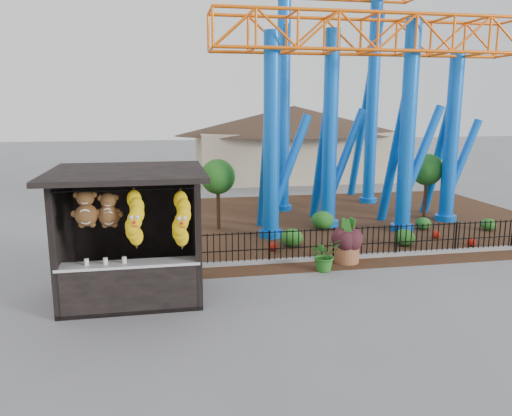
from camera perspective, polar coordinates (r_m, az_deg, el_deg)
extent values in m
plane|color=slate|center=(11.88, 0.80, -10.96)|extent=(120.00, 120.00, 0.00)
cube|color=#331E11|center=(20.27, 7.43, -1.52)|extent=(18.00, 12.00, 0.02)
cube|color=gray|center=(15.74, 13.06, -5.34)|extent=(18.00, 0.18, 0.12)
cube|color=black|center=(12.80, -13.78, -9.37)|extent=(3.20, 2.60, 0.10)
cube|color=black|center=(13.57, -13.80, -1.77)|extent=(3.20, 0.12, 3.00)
cube|color=black|center=(12.56, -21.13, -3.28)|extent=(0.12, 2.60, 3.00)
cube|color=black|center=(12.36, -6.95, -2.81)|extent=(0.12, 2.60, 3.00)
cube|color=black|center=(11.83, -14.53, 3.96)|extent=(3.50, 3.40, 0.12)
cube|color=black|center=(11.40, -22.17, -4.83)|extent=(0.14, 0.14, 3.00)
cube|color=black|center=(11.17, -6.58, -4.35)|extent=(0.14, 0.14, 3.00)
cube|color=black|center=(11.64, -14.16, -8.89)|extent=(3.00, 0.50, 1.10)
cube|color=silver|center=(11.46, -14.30, -6.22)|extent=(3.10, 0.55, 0.06)
cylinder|color=black|center=(10.68, -14.88, 2.02)|extent=(2.90, 0.04, 0.04)
cylinder|color=blue|center=(17.19, 1.79, 8.03)|extent=(0.56, 0.56, 7.00)
cylinder|color=blue|center=(17.72, 1.72, -2.94)|extent=(0.84, 0.84, 0.24)
cylinder|color=blue|center=(19.02, 8.47, 8.70)|extent=(0.56, 0.56, 7.30)
cylinder|color=blue|center=(19.50, 8.16, -1.71)|extent=(0.84, 0.84, 0.24)
cylinder|color=blue|center=(18.89, 16.95, 8.62)|extent=(0.56, 0.56, 7.50)
cylinder|color=blue|center=(19.39, 16.33, -2.15)|extent=(0.84, 0.84, 0.24)
cylinder|color=blue|center=(21.19, 21.44, 7.36)|extent=(0.56, 0.56, 6.60)
cylinder|color=blue|center=(21.61, 20.82, -1.06)|extent=(0.84, 0.84, 0.24)
cylinder|color=blue|center=(21.88, 3.15, 12.04)|extent=(0.56, 0.56, 9.50)
cylinder|color=blue|center=(22.32, 3.02, 0.07)|extent=(0.84, 0.84, 0.24)
cylinder|color=blue|center=(24.29, 13.22, 12.88)|extent=(0.56, 0.56, 10.50)
cylinder|color=blue|center=(24.67, 12.68, 0.90)|extent=(0.84, 0.84, 0.24)
cylinder|color=blue|center=(18.14, 1.16, 5.44)|extent=(0.36, 2.21, 5.85)
cylinder|color=blue|center=(17.74, 3.77, 4.71)|extent=(1.62, 0.32, 3.73)
cylinder|color=blue|center=(19.93, 7.54, 6.22)|extent=(0.36, 2.29, 6.10)
cylinder|color=blue|center=(19.61, 10.03, 5.52)|extent=(1.67, 0.32, 3.88)
cylinder|color=blue|center=(19.75, 15.59, 6.07)|extent=(0.36, 2.34, 6.26)
cylinder|color=blue|center=(19.56, 18.18, 5.32)|extent=(1.71, 0.32, 3.99)
cylinder|color=blue|center=(22.02, 20.05, 5.43)|extent=(0.36, 2.10, 5.53)
cylinder|color=blue|center=(21.90, 22.40, 4.80)|extent=(1.54, 0.32, 3.52)
cylinder|color=#995937|center=(15.06, 10.31, -5.02)|extent=(0.85, 0.85, 0.61)
ellipsoid|color=#321419|center=(14.89, 10.39, -2.71)|extent=(0.70, 0.70, 0.64)
imported|color=#235218|center=(14.17, 7.87, -5.29)|extent=(1.00, 0.91, 0.94)
ellipsoid|color=#205B1A|center=(16.47, 4.12, -3.40)|extent=(0.74, 0.74, 0.59)
ellipsoid|color=#205B1A|center=(17.26, 16.61, -3.24)|extent=(0.68, 0.68, 0.55)
ellipsoid|color=#205B1A|center=(19.73, 18.57, -1.68)|extent=(0.57, 0.57, 0.45)
ellipsoid|color=#205B1A|center=(18.90, 7.61, -1.39)|extent=(0.85, 0.85, 0.68)
ellipsoid|color=#205B1A|center=(20.49, 25.03, -1.71)|extent=(0.55, 0.55, 0.44)
sphere|color=#B0170B|center=(15.98, 1.93, -4.43)|extent=(0.28, 0.28, 0.28)
sphere|color=#B0170B|center=(16.75, 10.47, -3.86)|extent=(0.28, 0.28, 0.28)
sphere|color=#B0170B|center=(18.54, 19.88, -2.87)|extent=(0.28, 0.28, 0.28)
sphere|color=#B0170B|center=(17.97, 23.38, -3.59)|extent=(0.28, 0.28, 0.28)
cube|color=#BFAD8C|center=(31.97, 4.28, 6.01)|extent=(12.00, 6.00, 3.00)
cone|color=#332319|center=(31.84, 4.35, 10.32)|extent=(15.00, 15.00, 1.80)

